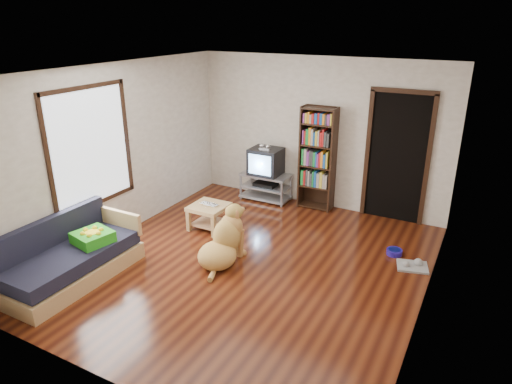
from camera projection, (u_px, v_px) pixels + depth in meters
The scene contains 18 objects.
ground at pixel (250, 265), 6.28m from camera, with size 5.00×5.00×0.00m, color #55220E.
ceiling at pixel (249, 71), 5.34m from camera, with size 5.00×5.00×0.00m, color white.
wall_back at pixel (319, 134), 7.87m from camera, with size 4.50×4.50×0.00m, color silver.
wall_front at pixel (103, 263), 3.75m from camera, with size 4.50×4.50×0.00m, color silver.
wall_left at pixel (117, 152), 6.80m from camera, with size 5.00×5.00×0.00m, color silver.
wall_right at pixel (435, 208), 4.82m from camera, with size 5.00×5.00×0.00m, color silver.
green_cushion at pixel (93, 237), 5.97m from camera, with size 0.44×0.44×0.15m, color green.
laptop at pixel (208, 205), 7.19m from camera, with size 0.30×0.19×0.02m, color #BBBBBF.
dog_bowl at pixel (394, 252), 6.54m from camera, with size 0.22×0.22×0.08m, color #231490.
grey_rag at pixel (412, 266), 6.21m from camera, with size 0.40×0.32×0.03m, color gray.
window at pixel (91, 148), 6.31m from camera, with size 0.03×1.46×1.70m.
doorway at pixel (397, 155), 7.32m from camera, with size 1.03×0.05×2.19m.
tv_stand at pixel (266, 186), 8.43m from camera, with size 0.90×0.45×0.50m.
crt_tv at pixel (266, 161), 8.28m from camera, with size 0.55×0.52×0.58m.
bookshelf at pixel (318, 153), 7.83m from camera, with size 0.60×0.30×1.80m.
sofa at pixel (71, 260), 5.87m from camera, with size 0.80×1.80×0.80m.
coffee_table at pixel (209, 212), 7.27m from camera, with size 0.55×0.55×0.40m.
dog at pixel (224, 242), 6.25m from camera, with size 0.60×1.01×0.82m.
Camera 1 is at (2.66, -4.81, 3.20)m, focal length 32.00 mm.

